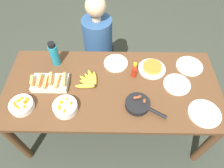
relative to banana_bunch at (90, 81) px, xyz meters
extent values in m
plane|color=#383D33|center=(0.19, -0.04, -0.78)|extent=(14.00, 14.00, 0.00)
cube|color=brown|center=(0.19, -0.04, -0.04)|extent=(1.83, 0.83, 0.03)
cylinder|color=brown|center=(-0.67, -0.39, -0.42)|extent=(0.07, 0.07, 0.73)
cylinder|color=brown|center=(1.05, -0.39, -0.42)|extent=(0.07, 0.07, 0.73)
cylinder|color=brown|center=(-0.67, 0.32, -0.42)|extent=(0.07, 0.07, 0.73)
cylinder|color=brown|center=(1.05, 0.32, -0.42)|extent=(0.07, 0.07, 0.73)
ellipsoid|color=yellow|center=(0.04, 0.02, 0.00)|extent=(0.06, 0.16, 0.04)
ellipsoid|color=yellow|center=(0.01, 0.03, 0.00)|extent=(0.11, 0.20, 0.04)
ellipsoid|color=yellow|center=(0.00, 0.01, 0.00)|extent=(0.13, 0.16, 0.03)
ellipsoid|color=yellow|center=(-0.02, 0.00, 0.00)|extent=(0.17, 0.14, 0.04)
ellipsoid|color=yellow|center=(-0.02, -0.02, 0.00)|extent=(0.16, 0.09, 0.03)
ellipsoid|color=yellow|center=(-0.03, -0.05, 0.00)|extent=(0.18, 0.04, 0.04)
cylinder|color=#4C3819|center=(0.05, -0.05, 0.00)|extent=(0.02, 0.02, 0.04)
cube|color=silver|center=(-0.33, -0.03, 0.01)|extent=(0.30, 0.18, 0.05)
cube|color=#F29E56|center=(-0.46, -0.05, 0.05)|extent=(0.04, 0.10, 0.05)
cube|color=#F29E56|center=(-0.40, -0.05, 0.05)|extent=(0.02, 0.13, 0.05)
cube|color=#F29E56|center=(-0.35, -0.05, 0.05)|extent=(0.02, 0.12, 0.04)
cube|color=#F29E56|center=(-0.32, -0.03, 0.05)|extent=(0.03, 0.12, 0.05)
cube|color=#F29E56|center=(-0.26, -0.05, 0.05)|extent=(0.03, 0.13, 0.04)
cube|color=#F29E56|center=(-0.20, -0.03, 0.05)|extent=(0.04, 0.13, 0.05)
cylinder|color=black|center=(0.39, -0.23, -0.01)|extent=(0.19, 0.19, 0.01)
cylinder|color=black|center=(0.39, -0.23, 0.01)|extent=(0.19, 0.19, 0.04)
cylinder|color=black|center=(0.54, -0.31, 0.02)|extent=(0.14, 0.09, 0.02)
ellipsoid|color=brown|center=(0.44, -0.22, 0.05)|extent=(0.03, 0.04, 0.03)
ellipsoid|color=brown|center=(0.40, -0.19, 0.05)|extent=(0.06, 0.05, 0.03)
ellipsoid|color=brown|center=(0.38, -0.19, 0.05)|extent=(0.04, 0.04, 0.03)
cylinder|color=white|center=(0.55, 0.16, -0.01)|extent=(0.24, 0.24, 0.02)
cylinder|color=gold|center=(0.55, 0.16, 0.02)|extent=(0.17, 0.17, 0.03)
cylinder|color=#AB7427|center=(0.55, 0.16, 0.03)|extent=(0.17, 0.17, 0.00)
cylinder|color=white|center=(0.22, 0.22, -0.01)|extent=(0.22, 0.22, 0.02)
cylinder|color=#B2B2B7|center=(0.20, 0.22, 0.00)|extent=(0.10, 0.07, 0.01)
cube|color=#B2B2B7|center=(0.26, 0.26, 0.00)|extent=(0.05, 0.04, 0.00)
cylinder|color=white|center=(0.91, -0.29, -0.01)|extent=(0.25, 0.25, 0.02)
cylinder|color=#B2B2B7|center=(0.92, -0.27, 0.00)|extent=(0.06, 0.11, 0.01)
cube|color=#B2B2B7|center=(0.88, -0.35, 0.00)|extent=(0.04, 0.05, 0.00)
cylinder|color=white|center=(0.89, 0.19, -0.01)|extent=(0.24, 0.24, 0.02)
cylinder|color=#B2B2B7|center=(0.88, 0.17, 0.00)|extent=(0.04, 0.12, 0.01)
cube|color=#B2B2B7|center=(0.90, 0.25, 0.00)|extent=(0.03, 0.05, 0.00)
cylinder|color=white|center=(0.74, -0.02, -0.01)|extent=(0.23, 0.23, 0.02)
cylinder|color=#B2B2B7|center=(0.71, -0.02, 0.00)|extent=(0.11, 0.07, 0.01)
cube|color=#B2B2B7|center=(0.79, 0.03, 0.00)|extent=(0.05, 0.04, 0.00)
cylinder|color=white|center=(-0.51, -0.25, 0.01)|extent=(0.19, 0.19, 0.05)
cone|color=#F4A819|center=(-0.47, -0.25, 0.06)|extent=(0.04, 0.06, 0.07)
cone|color=#F4A819|center=(-0.47, -0.22, 0.06)|extent=(0.05, 0.05, 0.06)
cone|color=#F4A819|center=(-0.51, -0.21, 0.05)|extent=(0.04, 0.03, 0.04)
cone|color=#F4A819|center=(-0.53, -0.23, 0.05)|extent=(0.06, 0.06, 0.04)
cone|color=#F4A819|center=(-0.56, -0.25, 0.05)|extent=(0.03, 0.04, 0.04)
cone|color=#F4A819|center=(-0.54, -0.28, 0.06)|extent=(0.04, 0.04, 0.06)
cone|color=#F4A819|center=(-0.51, -0.29, 0.05)|extent=(0.04, 0.03, 0.04)
cone|color=#F4A819|center=(-0.47, -0.28, 0.05)|extent=(0.05, 0.05, 0.04)
cylinder|color=white|center=(-0.17, -0.27, 0.01)|extent=(0.19, 0.19, 0.07)
cone|color=#F4A819|center=(-0.12, -0.26, 0.07)|extent=(0.04, 0.05, 0.06)
cone|color=#F4A819|center=(-0.15, -0.22, 0.06)|extent=(0.04, 0.03, 0.04)
cone|color=#F4A819|center=(-0.19, -0.25, 0.06)|extent=(0.05, 0.05, 0.05)
cone|color=#F4A819|center=(-0.20, -0.29, 0.07)|extent=(0.05, 0.05, 0.06)
cone|color=#F4A819|center=(-0.16, -0.32, 0.07)|extent=(0.04, 0.04, 0.05)
cylinder|color=teal|center=(-0.33, 0.22, 0.08)|extent=(0.08, 0.08, 0.20)
cylinder|color=black|center=(-0.33, 0.22, 0.20)|extent=(0.06, 0.06, 0.04)
cylinder|color=#B72814|center=(0.38, 0.08, 0.03)|extent=(0.05, 0.05, 0.10)
cone|color=#B72814|center=(0.38, 0.08, 0.10)|extent=(0.05, 0.05, 0.03)
cylinder|color=gold|center=(0.38, 0.08, 0.13)|extent=(0.03, 0.03, 0.03)
cube|color=black|center=(0.03, 0.63, -0.55)|extent=(0.34, 0.34, 0.47)
cylinder|color=#2D5184|center=(0.03, 0.63, -0.08)|extent=(0.31, 0.31, 0.48)
cylinder|color=#DBB28E|center=(0.03, 0.63, 0.19)|extent=(0.09, 0.09, 0.05)
sphere|color=#DBB28E|center=(0.03, 0.63, 0.31)|extent=(0.20, 0.20, 0.20)
camera|label=1|loc=(0.21, -1.04, 1.35)|focal=32.00mm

